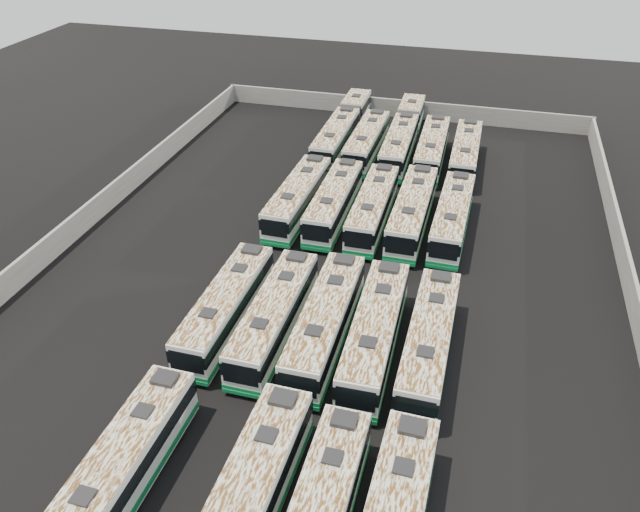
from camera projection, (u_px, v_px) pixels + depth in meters
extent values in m
plane|color=black|center=(327.00, 278.00, 48.73)|extent=(140.00, 140.00, 0.00)
cube|color=slate|center=(401.00, 108.00, 77.43)|extent=(45.20, 0.30, 2.20)
cube|color=slate|center=(637.00, 314.00, 43.21)|extent=(0.30, 73.20, 2.20)
cube|color=slate|center=(74.00, 228.00, 53.06)|extent=(0.30, 73.20, 2.20)
cube|color=beige|center=(120.00, 471.00, 31.53)|extent=(2.74, 12.30, 2.81)
cube|color=#0D6836|center=(124.00, 484.00, 32.09)|extent=(2.79, 12.35, 0.43)
cube|color=black|center=(119.00, 465.00, 31.27)|extent=(2.80, 12.36, 0.94)
cube|color=beige|center=(115.00, 452.00, 30.74)|extent=(2.69, 12.05, 0.07)
cube|color=black|center=(83.00, 496.00, 28.52)|extent=(0.99, 0.99, 0.14)
cube|color=black|center=(143.00, 411.00, 32.85)|extent=(0.99, 0.99, 0.14)
cube|color=black|center=(165.00, 378.00, 34.80)|extent=(1.35, 1.14, 0.27)
cylinder|color=black|center=(144.00, 425.00, 35.62)|extent=(0.30, 1.03, 1.02)
cylinder|color=black|center=(179.00, 434.00, 35.11)|extent=(0.30, 1.03, 1.02)
cube|color=beige|center=(248.00, 501.00, 29.98)|extent=(2.88, 12.76, 2.91)
cube|color=black|center=(247.00, 495.00, 29.72)|extent=(2.94, 12.82, 0.97)
cube|color=beige|center=(246.00, 481.00, 29.17)|extent=(2.82, 12.50, 0.07)
cube|color=black|center=(266.00, 435.00, 31.36)|extent=(1.02, 1.02, 0.15)
cube|color=black|center=(283.00, 398.00, 33.37)|extent=(1.40, 1.19, 0.28)
cylinder|color=black|center=(258.00, 448.00, 34.23)|extent=(0.32, 1.06, 1.06)
cylinder|color=black|center=(297.00, 458.00, 33.69)|extent=(0.32, 1.06, 1.06)
cube|color=beige|center=(318.00, 504.00, 28.32)|extent=(2.51, 11.86, 0.07)
cube|color=black|center=(333.00, 457.00, 30.41)|extent=(0.96, 0.96, 0.14)
cube|color=black|center=(344.00, 420.00, 32.34)|extent=(1.31, 1.11, 0.26)
cylinder|color=black|center=(318.00, 469.00, 33.14)|extent=(0.29, 1.01, 1.01)
cylinder|color=black|center=(358.00, 478.00, 32.65)|extent=(0.29, 1.01, 1.01)
cube|color=black|center=(404.00, 467.00, 29.76)|extent=(1.02, 1.02, 0.15)
cube|color=black|center=(412.00, 427.00, 31.75)|extent=(1.39, 1.19, 0.27)
cylinder|color=black|center=(383.00, 478.00, 32.61)|extent=(0.32, 1.06, 1.05)
cylinder|color=black|center=(426.00, 489.00, 32.07)|extent=(0.32, 1.06, 1.05)
cube|color=beige|center=(226.00, 307.00, 42.81)|extent=(2.64, 12.15, 2.78)
cube|color=#0D6836|center=(227.00, 319.00, 43.36)|extent=(2.69, 12.20, 0.42)
cube|color=black|center=(226.00, 302.00, 42.56)|extent=(2.70, 12.21, 0.93)
cube|color=black|center=(186.00, 362.00, 37.73)|extent=(2.22, 0.08, 1.46)
cube|color=#0D6836|center=(189.00, 381.00, 38.58)|extent=(2.53, 0.12, 0.28)
cube|color=beige|center=(225.00, 291.00, 42.03)|extent=(2.59, 11.90, 0.07)
cube|color=black|center=(208.00, 313.00, 39.83)|extent=(0.97, 0.97, 0.14)
cube|color=black|center=(239.00, 268.00, 44.12)|extent=(0.97, 0.97, 0.14)
cube|color=black|center=(252.00, 250.00, 46.05)|extent=(1.32, 1.12, 0.26)
cylinder|color=black|center=(189.00, 355.00, 40.61)|extent=(0.29, 1.01, 1.01)
cylinder|color=black|center=(220.00, 361.00, 40.12)|extent=(0.29, 1.01, 1.01)
cylinder|color=black|center=(235.00, 287.00, 46.86)|extent=(0.29, 1.01, 1.01)
cylinder|color=black|center=(262.00, 292.00, 46.36)|extent=(0.29, 1.01, 1.01)
cube|color=beige|center=(274.00, 317.00, 41.93)|extent=(2.62, 12.22, 2.80)
cube|color=#0D6836|center=(275.00, 328.00, 42.49)|extent=(2.67, 12.27, 0.43)
cube|color=black|center=(274.00, 311.00, 41.68)|extent=(2.68, 12.28, 0.94)
cube|color=black|center=(240.00, 375.00, 36.81)|extent=(2.24, 0.07, 1.47)
cube|color=#0D6836|center=(242.00, 394.00, 37.67)|extent=(2.54, 0.12, 0.28)
cube|color=beige|center=(273.00, 300.00, 41.15)|extent=(2.57, 11.98, 0.07)
cube|color=black|center=(259.00, 323.00, 38.93)|extent=(0.97, 0.97, 0.14)
cube|color=black|center=(286.00, 276.00, 43.26)|extent=(0.97, 0.97, 0.14)
cube|color=black|center=(297.00, 257.00, 45.19)|extent=(1.33, 1.13, 0.26)
cylinder|color=black|center=(239.00, 366.00, 39.71)|extent=(0.29, 1.02, 1.02)
cylinder|color=black|center=(271.00, 373.00, 39.22)|extent=(0.29, 1.02, 1.02)
cylinder|color=black|center=(278.00, 295.00, 46.00)|extent=(0.29, 1.02, 1.02)
cylinder|color=black|center=(307.00, 300.00, 45.51)|extent=(0.29, 1.02, 1.02)
cube|color=beige|center=(325.00, 323.00, 41.29)|extent=(2.67, 12.62, 2.89)
cube|color=#0D6836|center=(325.00, 335.00, 41.86)|extent=(2.72, 12.67, 0.44)
cube|color=black|center=(325.00, 317.00, 41.02)|extent=(2.73, 12.68, 0.97)
cube|color=black|center=(297.00, 385.00, 35.99)|extent=(2.31, 0.07, 1.52)
cube|color=#0D6836|center=(298.00, 405.00, 36.87)|extent=(2.63, 0.11, 0.29)
cube|color=beige|center=(325.00, 305.00, 40.48)|extent=(2.61, 12.36, 0.07)
cube|color=black|center=(314.00, 331.00, 38.18)|extent=(1.00, 1.00, 0.15)
cube|color=black|center=(336.00, 280.00, 42.66)|extent=(1.00, 1.00, 0.15)
cube|color=black|center=(344.00, 260.00, 44.67)|extent=(1.37, 1.16, 0.27)
cylinder|color=black|center=(291.00, 375.00, 38.98)|extent=(0.30, 1.05, 1.05)
cylinder|color=black|center=(326.00, 382.00, 38.49)|extent=(0.30, 1.05, 1.05)
cylinder|color=black|center=(324.00, 300.00, 45.49)|extent=(0.30, 1.05, 1.05)
cylinder|color=black|center=(354.00, 305.00, 45.00)|extent=(0.30, 1.05, 1.05)
cube|color=beige|center=(375.00, 333.00, 40.41)|extent=(2.86, 12.67, 2.89)
cube|color=#0D6836|center=(374.00, 345.00, 40.99)|extent=(2.91, 12.72, 0.44)
cube|color=black|center=(375.00, 327.00, 40.14)|extent=(2.92, 12.73, 0.97)
cube|color=black|center=(355.00, 399.00, 35.08)|extent=(2.32, 0.10, 1.53)
cube|color=#0D6836|center=(355.00, 419.00, 35.96)|extent=(2.63, 0.15, 0.29)
cube|color=beige|center=(376.00, 315.00, 39.60)|extent=(2.80, 12.42, 0.07)
cube|color=black|center=(368.00, 342.00, 37.29)|extent=(1.02, 1.02, 0.15)
cube|color=black|center=(383.00, 289.00, 41.79)|extent=(1.02, 1.02, 0.15)
cube|color=black|center=(389.00, 268.00, 43.81)|extent=(1.39, 1.18, 0.27)
cylinder|color=black|center=(344.00, 388.00, 38.07)|extent=(0.31, 1.06, 1.05)
cylinder|color=black|center=(380.00, 395.00, 37.60)|extent=(0.31, 1.06, 1.05)
cylinder|color=black|center=(368.00, 309.00, 44.62)|extent=(0.31, 1.06, 1.05)
cylinder|color=black|center=(400.00, 314.00, 44.16)|extent=(0.31, 1.06, 1.05)
cube|color=beige|center=(429.00, 342.00, 39.71)|extent=(2.69, 12.38, 2.83)
cube|color=#0D6836|center=(427.00, 354.00, 40.28)|extent=(2.74, 12.43, 0.43)
cube|color=black|center=(430.00, 337.00, 39.45)|extent=(2.75, 12.44, 0.95)
cube|color=black|center=(415.00, 409.00, 34.54)|extent=(2.27, 0.08, 1.49)
cube|color=#0D6836|center=(412.00, 428.00, 35.40)|extent=(2.57, 0.12, 0.29)
cube|color=beige|center=(431.00, 325.00, 38.92)|extent=(2.64, 12.13, 0.07)
cube|color=black|center=(425.00, 352.00, 36.67)|extent=(0.99, 0.99, 0.14)
cube|color=black|center=(437.00, 298.00, 41.05)|extent=(0.99, 0.99, 0.14)
cube|color=black|center=(441.00, 277.00, 43.01)|extent=(1.35, 1.15, 0.27)
cylinder|color=black|center=(400.00, 397.00, 37.47)|extent=(0.30, 1.03, 1.03)
cylinder|color=black|center=(437.00, 404.00, 36.97)|extent=(0.30, 1.03, 1.03)
cylinder|color=black|center=(419.00, 317.00, 43.84)|extent=(0.30, 1.03, 1.03)
cylinder|color=black|center=(451.00, 323.00, 43.33)|extent=(0.30, 1.03, 1.03)
cube|color=beige|center=(298.00, 198.00, 56.11)|extent=(2.88, 12.48, 2.85)
cube|color=#0D6836|center=(298.00, 208.00, 56.68)|extent=(2.93, 12.53, 0.43)
cube|color=black|center=(298.00, 193.00, 55.85)|extent=(2.94, 12.54, 0.95)
cube|color=black|center=(274.00, 229.00, 50.93)|extent=(2.28, 0.11, 1.50)
cube|color=#0D6836|center=(275.00, 245.00, 51.80)|extent=(2.59, 0.16, 0.29)
cube|color=beige|center=(298.00, 183.00, 55.32)|extent=(2.82, 12.23, 0.07)
cube|color=black|center=(287.00, 196.00, 53.07)|extent=(1.01, 1.01, 0.14)
cube|color=black|center=(307.00, 170.00, 57.45)|extent=(1.01, 1.01, 0.14)
cube|color=black|center=(315.00, 158.00, 59.41)|extent=(1.37, 1.17, 0.27)
cylinder|color=black|center=(272.00, 230.00, 53.88)|extent=(0.31, 1.04, 1.03)
cylinder|color=black|center=(296.00, 234.00, 53.35)|extent=(0.31, 1.04, 1.03)
cylinder|color=black|center=(300.00, 190.00, 60.26)|extent=(0.31, 1.04, 1.03)
cylinder|color=black|center=(322.00, 193.00, 59.73)|extent=(0.31, 1.04, 1.03)
cube|color=beige|center=(334.00, 202.00, 55.52)|extent=(2.59, 12.26, 2.81)
cube|color=#0D6836|center=(334.00, 212.00, 56.08)|extent=(2.64, 12.31, 0.43)
cube|color=black|center=(334.00, 197.00, 55.26)|extent=(2.65, 12.32, 0.94)
cube|color=black|center=(316.00, 233.00, 50.37)|extent=(2.25, 0.07, 1.48)
cube|color=#0D6836|center=(316.00, 249.00, 51.23)|extent=(2.55, 0.11, 0.29)
cube|color=beige|center=(334.00, 188.00, 54.73)|extent=(2.54, 12.01, 0.07)
cube|color=black|center=(326.00, 201.00, 52.50)|extent=(0.97, 0.97, 0.14)
cube|color=black|center=(341.00, 174.00, 56.85)|extent=(0.97, 0.97, 0.14)
cube|color=black|center=(347.00, 162.00, 58.80)|extent=(1.33, 1.13, 0.27)
cylinder|color=black|center=(310.00, 234.00, 53.27)|extent=(0.29, 1.02, 1.02)
cylinder|color=black|center=(335.00, 238.00, 52.80)|extent=(0.29, 1.02, 1.02)
cylinder|color=black|center=(333.00, 193.00, 59.61)|extent=(0.29, 1.02, 1.02)
cylinder|color=black|center=(355.00, 196.00, 59.13)|extent=(0.29, 1.02, 1.02)
cube|color=beige|center=(373.00, 208.00, 54.61)|extent=(2.60, 12.19, 2.79)
cube|color=#0D6836|center=(372.00, 218.00, 55.17)|extent=(2.65, 12.24, 0.43)
cube|color=black|center=(373.00, 203.00, 54.36)|extent=(2.66, 12.25, 0.93)
cube|color=black|center=(358.00, 240.00, 49.49)|extent=(2.23, 0.07, 1.47)
cube|color=#0D6836|center=(358.00, 257.00, 50.34)|extent=(2.54, 0.11, 0.28)
cube|color=beige|center=(373.00, 194.00, 53.83)|extent=(2.54, 11.94, 0.07)
cube|color=black|center=(367.00, 207.00, 51.61)|extent=(0.97, 0.97, 0.14)
cube|color=black|center=(379.00, 179.00, 55.94)|extent=(0.97, 0.97, 0.14)
cube|color=black|center=(384.00, 168.00, 57.88)|extent=(1.32, 1.12, 0.26)
cylinder|color=black|center=(350.00, 241.00, 52.38)|extent=(0.29, 1.02, 1.01)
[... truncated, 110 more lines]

